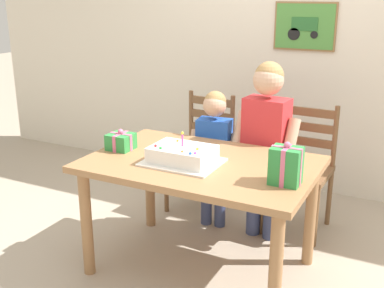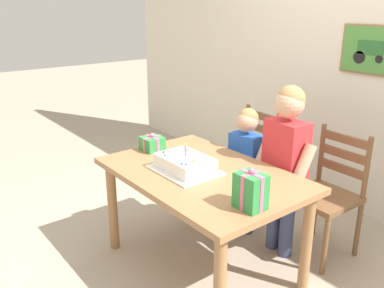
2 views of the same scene
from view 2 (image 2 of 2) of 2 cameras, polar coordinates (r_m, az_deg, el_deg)
ground_plane at (r=3.07m, az=1.30°, el=-16.43°), size 20.00×20.00×0.00m
back_wall at (r=3.79m, az=21.30°, el=10.49°), size 6.40×0.11×2.60m
dining_table at (r=2.75m, az=1.40°, el=-5.74°), size 1.35×0.89×0.72m
birthday_cake at (r=2.71m, az=-1.01°, el=-2.78°), size 0.44×0.34×0.19m
gift_box_red_large at (r=3.10m, az=-5.50°, el=0.07°), size 0.16×0.15×0.14m
gift_box_beside_cake at (r=2.23m, az=8.09°, el=-6.42°), size 0.16×0.13×0.23m
chair_left at (r=3.61m, az=7.69°, el=-2.47°), size 0.45×0.45×0.92m
chair_right at (r=3.16m, az=18.13°, el=-6.53°), size 0.43×0.43×0.92m
child_older at (r=2.95m, az=12.75°, el=-1.55°), size 0.47×0.28×1.26m
child_younger at (r=3.24m, az=7.37°, el=-2.06°), size 0.39×0.23×1.03m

